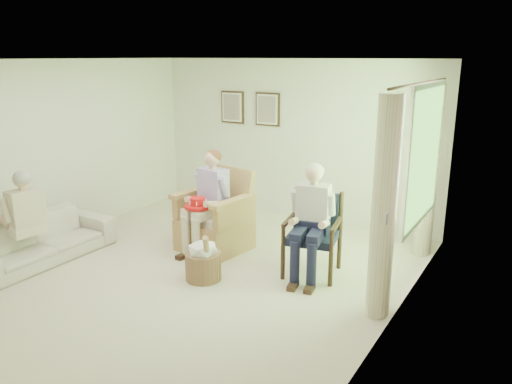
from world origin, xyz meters
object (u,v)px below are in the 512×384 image
at_px(red_hat, 198,204).
at_px(hatbox, 203,260).
at_px(wicker_armchair, 216,224).
at_px(person_dark, 310,213).
at_px(sofa, 39,240).
at_px(person_sofa, 22,214).
at_px(wood_armchair, 315,231).
at_px(person_wicker, 209,195).

distance_m(red_hat, hatbox, 0.90).
bearing_deg(wicker_armchair, hatbox, -54.58).
bearing_deg(hatbox, person_dark, 35.51).
height_order(sofa, red_hat, red_hat).
xyz_separation_m(person_sofa, red_hat, (1.70, 1.42, 0.03)).
bearing_deg(person_dark, wicker_armchair, 162.66).
distance_m(wood_armchair, red_hat, 1.61).
bearing_deg(person_dark, person_sofa, -165.02).
bearing_deg(person_dark, person_wicker, 168.23).
distance_m(wood_armchair, person_wicker, 1.55).
height_order(sofa, person_dark, person_dark).
bearing_deg(red_hat, sofa, -144.37).
distance_m(wood_armchair, person_sofa, 3.72).
relative_size(person_dark, red_hat, 3.85).
relative_size(wicker_armchair, person_sofa, 0.90).
bearing_deg(person_dark, hatbox, -155.81).
xyz_separation_m(person_sofa, hatbox, (2.20, 0.86, -0.45)).
xyz_separation_m(wicker_armchair, red_hat, (-0.04, -0.35, 0.38)).
bearing_deg(red_hat, wood_armchair, 12.69).
bearing_deg(wood_armchair, red_hat, -178.62).
relative_size(person_wicker, person_sofa, 1.12).
height_order(person_dark, hatbox, person_dark).
bearing_deg(wood_armchair, person_sofa, -162.76).
height_order(red_hat, hatbox, red_hat).
xyz_separation_m(sofa, person_sofa, (-0.00, -0.20, 0.42)).
height_order(person_wicker, person_sofa, person_wicker).
height_order(wicker_armchair, red_hat, wicker_armchair).
distance_m(sofa, person_dark, 3.59).
relative_size(person_wicker, red_hat, 3.89).
bearing_deg(person_wicker, wood_armchair, 14.35).
height_order(wicker_armchair, person_sofa, person_sofa).
xyz_separation_m(sofa, hatbox, (2.20, 0.65, -0.04)).
bearing_deg(wicker_armchair, person_dark, 2.63).
distance_m(person_sofa, red_hat, 2.22).
xyz_separation_m(wicker_armchair, hatbox, (0.46, -0.91, -0.11)).
bearing_deg(hatbox, sofa, -163.47).
bearing_deg(wicker_armchair, red_hat, -87.77).
xyz_separation_m(wood_armchair, person_sofa, (-3.26, -1.77, 0.16)).
xyz_separation_m(wicker_armchair, person_sofa, (-1.74, -1.77, 0.35)).
xyz_separation_m(wood_armchair, hatbox, (-1.06, -0.92, -0.29)).
distance_m(sofa, person_sofa, 0.46).
height_order(wood_armchair, hatbox, wood_armchair).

